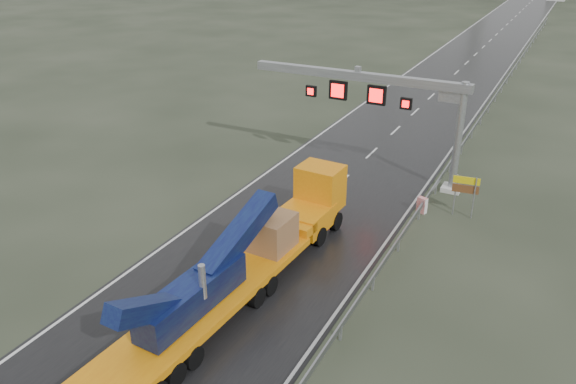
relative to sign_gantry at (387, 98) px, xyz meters
The scene contains 7 objects.
ground 18.96m from the sign_gantry, 96.67° to the right, with size 400.00×400.00×0.00m, color #262C1F.
road 22.81m from the sign_gantry, 95.46° to the left, with size 11.00×200.00×0.02m, color black.
guardrail 13.57m from the sign_gantry, 71.60° to the left, with size 0.20×140.00×1.40m, color slate, non-canonical shape.
sign_gantry is the anchor object (origin of this frame).
heavy_haul_truck 15.19m from the sign_gantry, 95.32° to the right, with size 3.60×18.47×4.31m.
exit_sign_pair 7.98m from the sign_gantry, 28.74° to the right, with size 1.51×0.25×2.60m.
striped_barrier 7.57m from the sign_gantry, 45.71° to the right, with size 0.58×0.31×0.98m, color red.
Camera 1 is at (12.66, -16.47, 15.49)m, focal length 35.00 mm.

